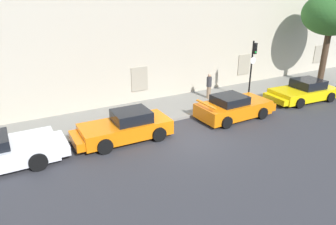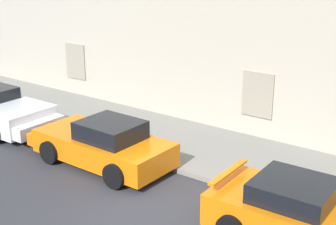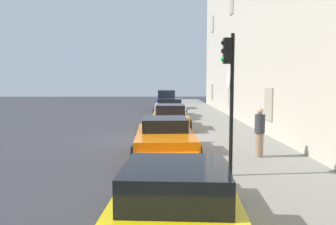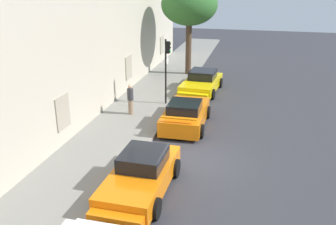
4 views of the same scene
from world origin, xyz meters
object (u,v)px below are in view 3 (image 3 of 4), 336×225
(sportscar_red_lead, at_px, (169,110))
(hatchback_parked, at_px, (166,101))
(pedestrian_admiring, at_px, (260,132))
(sportscar_yellow_flank, at_px, (170,118))
(sportscar_white_middle, at_px, (165,141))
(sportscar_tail_end, at_px, (176,202))
(traffic_light, at_px, (229,80))

(sportscar_red_lead, relative_size, hatchback_parked, 1.36)
(pedestrian_admiring, bearing_deg, sportscar_yellow_flank, -158.46)
(sportscar_white_middle, xyz_separation_m, hatchback_parked, (-18.99, 0.28, 0.24))
(pedestrian_admiring, bearing_deg, hatchback_parked, -171.63)
(sportscar_tail_end, bearing_deg, hatchback_parked, 179.65)
(sportscar_yellow_flank, xyz_separation_m, sportscar_tail_end, (12.35, -0.22, -0.03))
(sportscar_red_lead, height_order, sportscar_tail_end, sportscar_red_lead)
(sportscar_yellow_flank, xyz_separation_m, hatchback_parked, (-12.34, -0.07, 0.21))
(sportscar_white_middle, relative_size, hatchback_parked, 1.22)
(sportscar_yellow_flank, relative_size, sportscar_tail_end, 0.97)
(sportscar_yellow_flank, bearing_deg, pedestrian_admiring, 21.54)
(sportscar_yellow_flank, xyz_separation_m, traffic_light, (9.24, 1.30, 2.08))
(sportscar_red_lead, bearing_deg, hatchback_parked, -178.76)
(sportscar_white_middle, relative_size, sportscar_tail_end, 0.95)
(sportscar_white_middle, relative_size, pedestrian_admiring, 2.78)
(sportscar_tail_end, relative_size, hatchback_parked, 1.28)
(hatchback_parked, bearing_deg, traffic_light, 3.63)
(traffic_light, bearing_deg, sportscar_tail_end, -26.02)
(sportscar_tail_end, distance_m, hatchback_parked, 24.70)
(sportscar_tail_end, xyz_separation_m, pedestrian_admiring, (-5.28, 3.01, 0.40))
(sportscar_red_lead, xyz_separation_m, sportscar_tail_end, (17.58, -0.30, -0.04))
(sportscar_red_lead, distance_m, sportscar_white_middle, 11.88)
(sportscar_red_lead, distance_m, sportscar_tail_end, 17.58)
(sportscar_white_middle, height_order, hatchback_parked, hatchback_parked)
(hatchback_parked, xyz_separation_m, traffic_light, (21.58, 1.37, 1.87))
(sportscar_red_lead, height_order, pedestrian_admiring, pedestrian_admiring)
(sportscar_yellow_flank, distance_m, pedestrian_admiring, 7.62)
(sportscar_yellow_flank, xyz_separation_m, sportscar_white_middle, (6.65, -0.34, -0.03))
(sportscar_white_middle, xyz_separation_m, sportscar_tail_end, (5.71, 0.13, -0.01))
(traffic_light, relative_size, pedestrian_admiring, 2.27)
(sportscar_yellow_flank, height_order, pedestrian_admiring, pedestrian_admiring)
(sportscar_yellow_flank, distance_m, sportscar_tail_end, 12.36)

